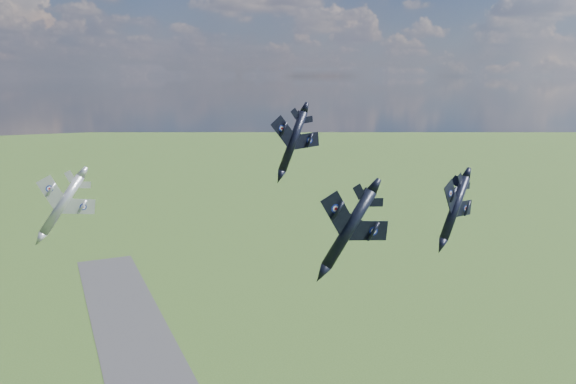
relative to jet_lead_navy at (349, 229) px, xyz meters
name	(u,v)px	position (x,y,z in m)	size (l,w,h in m)	color
jet_lead_navy	(349,229)	(0.00, 0.00, 0.00)	(11.30, 15.75, 3.26)	black
jet_right_navy	(455,208)	(13.66, -4.10, 2.32)	(8.93, 12.45, 2.58)	black
jet_high_navy	(293,141)	(3.44, 25.36, 8.59)	(10.53, 14.68, 3.04)	black
jet_left_silver	(62,205)	(-33.83, 19.46, 2.27)	(9.04, 12.60, 2.61)	#999DA3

